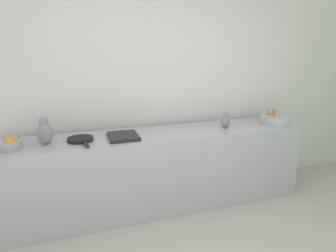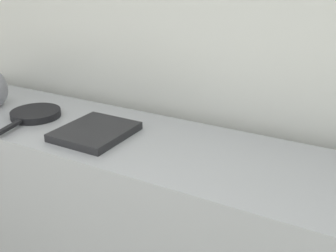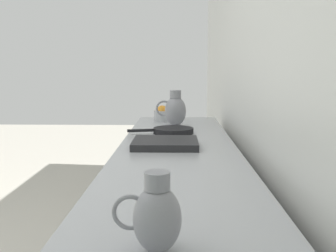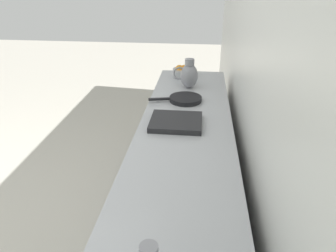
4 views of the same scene
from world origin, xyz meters
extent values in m
cylinder|color=#9EA0A5|center=(-1.45, -1.49, 0.92)|extent=(0.21, 0.21, 0.08)
sphere|color=orange|center=(-1.41, -1.48, 0.96)|extent=(0.08, 0.08, 0.08)
sphere|color=orange|center=(-1.47, -1.45, 0.96)|extent=(0.08, 0.08, 0.08)
sphere|color=orange|center=(-1.45, -1.49, 0.96)|extent=(0.08, 0.08, 0.08)
ellipsoid|color=gray|center=(-1.51, -1.19, 0.99)|extent=(0.15, 0.15, 0.21)
cylinder|color=gray|center=(-1.51, -1.19, 1.11)|extent=(0.08, 0.08, 0.06)
torus|color=gray|center=(-1.43, -1.19, 1.01)|extent=(0.11, 0.01, 0.11)
ellipsoid|color=gray|center=(-1.48, 0.75, 0.96)|extent=(0.11, 0.11, 0.15)
cylinder|color=gray|center=(-1.48, 0.75, 1.05)|extent=(0.06, 0.06, 0.04)
torus|color=gray|center=(-1.42, 0.75, 0.97)|extent=(0.08, 0.01, 0.08)
cube|color=#232326|center=(-1.47, -0.45, 0.90)|extent=(0.34, 0.30, 0.04)
cylinder|color=black|center=(-1.50, -0.87, 0.90)|extent=(0.25, 0.25, 0.03)
cube|color=black|center=(-1.30, -0.83, 0.91)|extent=(0.17, 0.06, 0.02)
camera|label=1|loc=(1.32, -0.90, 1.75)|focal=30.26mm
camera|label=2|loc=(-0.18, 0.65, 1.61)|focal=41.86mm
camera|label=3|loc=(-1.53, 1.58, 1.29)|focal=42.18mm
camera|label=4|loc=(-1.61, 1.39, 1.79)|focal=33.14mm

